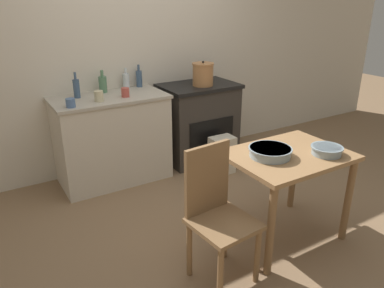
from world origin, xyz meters
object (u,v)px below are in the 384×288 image
(bottle_left, at_px, (139,78))
(bottle_mid_left, at_px, (126,81))
(flour_sack, at_px, (222,155))
(stock_pot, at_px, (203,74))
(stove, at_px, (198,122))
(cup_mid_right, at_px, (71,103))
(mixing_bowl_large, at_px, (270,152))
(mixing_bowl_small, at_px, (327,150))
(work_table, at_px, (287,168))
(bottle_far_left, at_px, (103,84))
(cup_center_right, at_px, (125,92))
(cup_center, at_px, (99,96))
(chair, at_px, (217,211))
(bottle_center_left, at_px, (76,88))

(bottle_left, bearing_deg, bottle_mid_left, 178.49)
(flour_sack, xyz_separation_m, stock_pot, (0.00, 0.41, 0.83))
(stove, distance_m, bottle_mid_left, 0.98)
(flour_sack, xyz_separation_m, cup_mid_right, (-1.50, 0.28, 0.74))
(mixing_bowl_large, height_order, mixing_bowl_small, mixing_bowl_large)
(bottle_left, bearing_deg, work_table, -79.05)
(bottle_far_left, distance_m, cup_center_right, 0.32)
(work_table, relative_size, stock_pot, 3.29)
(stove, xyz_separation_m, cup_center, (-1.21, -0.15, 0.51))
(stove, height_order, work_table, stove)
(work_table, distance_m, stock_pot, 1.70)
(cup_center_right, bearing_deg, chair, -91.49)
(stove, bearing_deg, cup_center_right, -172.57)
(stock_pot, xyz_separation_m, mixing_bowl_large, (-0.43, -1.60, -0.26))
(stove, relative_size, work_table, 1.01)
(flour_sack, height_order, cup_mid_right, cup_mid_right)
(bottle_center_left, height_order, cup_center, bottle_center_left)
(bottle_mid_left, relative_size, cup_center_right, 2.38)
(cup_center_right, bearing_deg, cup_mid_right, -170.82)
(work_table, bearing_deg, stove, 81.32)
(chair, xyz_separation_m, flour_sack, (0.98, 1.31, -0.29))
(bottle_far_left, relative_size, cup_center_right, 2.51)
(mixing_bowl_large, bearing_deg, stock_pot, 74.94)
(bottle_far_left, relative_size, bottle_center_left, 0.92)
(chair, distance_m, mixing_bowl_small, 0.98)
(mixing_bowl_large, bearing_deg, bottle_far_left, 108.97)
(stove, bearing_deg, work_table, -98.68)
(bottle_far_left, xyz_separation_m, bottle_left, (0.43, 0.05, 0.00))
(stock_pot, bearing_deg, bottle_center_left, 172.71)
(stove, distance_m, mixing_bowl_small, 1.89)
(mixing_bowl_large, xyz_separation_m, bottle_far_left, (-0.64, 1.85, 0.23))
(stove, distance_m, bottle_center_left, 1.46)
(work_table, height_order, mixing_bowl_small, mixing_bowl_small)
(bottle_left, xyz_separation_m, cup_center, (-0.57, -0.37, -0.04))
(flour_sack, distance_m, bottle_left, 1.24)
(bottle_center_left, bearing_deg, work_table, -58.87)
(mixing_bowl_large, distance_m, cup_center, 1.73)
(mixing_bowl_large, distance_m, cup_center_right, 1.65)
(mixing_bowl_large, bearing_deg, mixing_bowl_small, -25.92)
(bottle_left, bearing_deg, bottle_far_left, -173.58)
(stock_pot, bearing_deg, bottle_left, 155.08)
(bottle_center_left, bearing_deg, bottle_far_left, 14.72)
(mixing_bowl_large, height_order, bottle_far_left, bottle_far_left)
(mixing_bowl_small, xyz_separation_m, bottle_center_left, (-1.32, 1.96, 0.24))
(work_table, distance_m, chair, 0.73)
(bottle_mid_left, relative_size, bottle_center_left, 0.87)
(stock_pot, bearing_deg, work_table, -99.35)
(work_table, xyz_separation_m, flour_sack, (0.27, 1.22, -0.40))
(cup_center, bearing_deg, chair, -81.99)
(bottle_left, height_order, bottle_center_left, bottle_center_left)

